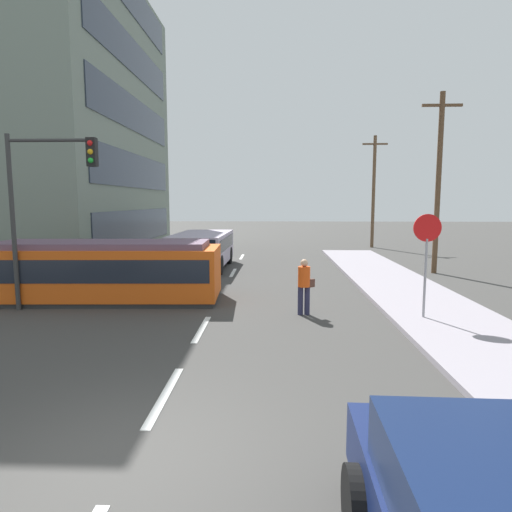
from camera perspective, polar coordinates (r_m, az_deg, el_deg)
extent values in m
plane|color=#3D3C39|center=(15.67, -4.74, -5.28)|extent=(120.00, 120.00, 0.00)
cube|color=gray|center=(12.67, 25.31, -8.62)|extent=(3.20, 36.00, 0.14)
cube|color=silver|center=(8.15, -11.79, -17.30)|extent=(0.16, 2.40, 0.01)
cube|color=silver|center=(11.83, -7.08, -9.39)|extent=(0.16, 2.40, 0.01)
cube|color=silver|center=(20.82, -3.01, -2.17)|extent=(0.16, 2.40, 0.01)
cube|color=silver|center=(26.74, -1.85, -0.11)|extent=(0.16, 2.40, 0.01)
cube|color=#2D3847|center=(26.88, -15.02, 3.79)|extent=(0.06, 13.53, 1.92)
cube|color=#2D3847|center=(26.90, -15.24, 10.61)|extent=(0.06, 13.53, 1.92)
cube|color=#2D3847|center=(27.30, -15.47, 17.32)|extent=(0.06, 13.53, 1.92)
cube|color=#2D3847|center=(28.06, -15.71, 23.76)|extent=(0.06, 13.53, 1.92)
cube|color=#E05514|center=(15.74, -19.28, -1.95)|extent=(7.89, 2.80, 1.67)
cube|color=#2D2D2D|center=(15.90, -19.15, -5.20)|extent=(7.73, 2.67, 0.15)
cube|color=#644A60|center=(15.63, -19.42, 1.44)|extent=(7.09, 2.40, 0.20)
cube|color=#1E232D|center=(15.71, -19.31, -1.23)|extent=(7.58, 2.83, 0.74)
cube|color=#B3A5BD|center=(22.21, -7.04, 1.06)|extent=(2.63, 5.83, 1.48)
cube|color=black|center=(19.42, -8.56, 0.83)|extent=(2.25, 0.17, 0.89)
cube|color=black|center=(22.19, -7.05, 1.75)|extent=(2.65, 4.97, 0.59)
cylinder|color=black|center=(20.48, -7.95, -1.13)|extent=(2.57, 0.96, 0.90)
cylinder|color=black|center=(24.09, -6.22, 0.13)|extent=(2.57, 0.96, 0.90)
cylinder|color=#262641|center=(13.15, 5.80, -5.81)|extent=(0.16, 0.16, 0.85)
cylinder|color=#262641|center=(13.17, 6.68, -5.80)|extent=(0.16, 0.16, 0.85)
cylinder|color=#E34A13|center=(13.02, 6.28, -2.69)|extent=(0.36, 0.36, 0.60)
sphere|color=tan|center=(12.95, 6.31, -0.90)|extent=(0.22, 0.22, 0.22)
cube|color=#502F25|center=(13.12, 7.22, -3.52)|extent=(0.22, 0.20, 0.24)
cylinder|color=black|center=(5.00, 13.46, -29.31)|extent=(0.30, 0.81, 0.80)
cylinder|color=gray|center=(13.03, 21.16, -2.72)|extent=(0.07, 0.07, 2.20)
cylinder|color=red|center=(12.88, 21.44, 3.43)|extent=(0.76, 0.04, 0.76)
cylinder|color=#333333|center=(15.28, -29.09, 3.68)|extent=(0.14, 0.14, 5.36)
cylinder|color=#333333|center=(14.76, -25.33, 13.47)|extent=(2.55, 0.10, 0.10)
cube|color=black|center=(14.19, -20.58, 12.55)|extent=(0.28, 0.24, 0.84)
sphere|color=red|center=(14.10, -20.83, 13.60)|extent=(0.16, 0.16, 0.16)
sphere|color=gold|center=(14.07, -20.79, 12.59)|extent=(0.16, 0.16, 0.16)
sphere|color=green|center=(14.05, -20.74, 11.58)|extent=(0.16, 0.16, 0.16)
cylinder|color=brown|center=(22.13, 22.65, 8.59)|extent=(0.24, 0.24, 8.28)
cube|color=brown|center=(22.54, 23.10, 17.62)|extent=(1.80, 0.12, 0.12)
cylinder|color=brown|center=(33.34, 15.06, 8.03)|extent=(0.24, 0.24, 8.08)
cube|color=brown|center=(33.59, 15.25, 13.90)|extent=(1.80, 0.12, 0.12)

